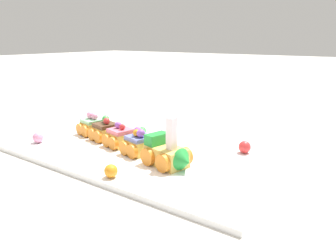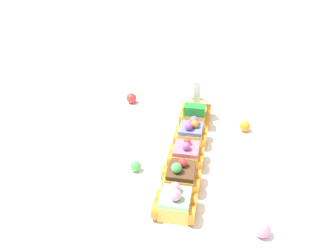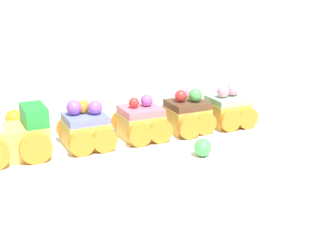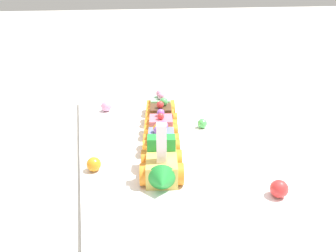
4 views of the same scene
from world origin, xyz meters
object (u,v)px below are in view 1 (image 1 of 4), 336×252
(cake_car_blueberry, at_px, (139,144))
(cake_car_strawberry, at_px, (121,137))
(gumball_green, at_px, (142,131))
(cake_train_locomotive, at_px, (169,154))
(gumball_red, at_px, (245,147))
(gumball_orange, at_px, (111,171))
(cake_car_mint, at_px, (93,126))
(cake_car_chocolate, at_px, (106,131))
(gumball_pink, at_px, (38,138))

(cake_car_blueberry, bearing_deg, cake_car_strawberry, 179.83)
(cake_car_blueberry, distance_m, gumball_green, 0.16)
(cake_train_locomotive, relative_size, cake_car_strawberry, 1.43)
(gumball_red, bearing_deg, cake_car_blueberry, -143.74)
(cake_car_blueberry, relative_size, gumball_orange, 3.21)
(cake_car_blueberry, xyz_separation_m, cake_car_mint, (-0.22, 0.05, -0.00))
(cake_car_mint, distance_m, gumball_red, 0.44)
(cake_car_strawberry, height_order, cake_car_chocolate, cake_car_chocolate)
(cake_car_strawberry, relative_size, cake_car_mint, 1.00)
(cake_train_locomotive, height_order, gumball_green, cake_train_locomotive)
(cake_train_locomotive, distance_m, gumball_orange, 0.13)
(cake_train_locomotive, distance_m, gumball_red, 0.20)
(cake_car_strawberry, relative_size, gumball_pink, 3.05)
(cake_car_strawberry, relative_size, gumball_red, 2.94)
(cake_car_mint, bearing_deg, gumball_orange, -23.02)
(cake_train_locomotive, bearing_deg, cake_car_strawberry, -179.99)
(gumball_green, bearing_deg, cake_train_locomotive, -36.94)
(cake_train_locomotive, bearing_deg, gumball_red, 72.44)
(gumball_pink, height_order, gumball_green, gumball_pink)
(gumball_orange, distance_m, gumball_green, 0.31)
(gumball_orange, xyz_separation_m, gumball_green, (-0.14, 0.27, -0.00))
(cake_car_chocolate, bearing_deg, gumball_red, 30.93)
(cake_car_strawberry, distance_m, gumball_orange, 0.20)
(cake_car_blueberry, bearing_deg, cake_car_chocolate, 179.80)
(cake_car_strawberry, relative_size, cake_car_chocolate, 1.00)
(cake_car_strawberry, distance_m, cake_car_chocolate, 0.07)
(cake_car_chocolate, height_order, cake_car_mint, same)
(cake_car_mint, relative_size, gumball_pink, 3.05)
(cake_car_chocolate, height_order, gumball_pink, cake_car_chocolate)
(gumball_red, bearing_deg, gumball_pink, -153.21)
(cake_car_strawberry, distance_m, cake_car_mint, 0.15)
(cake_car_blueberry, height_order, gumball_green, cake_car_blueberry)
(cake_train_locomotive, height_order, cake_car_blueberry, cake_train_locomotive)
(gumball_orange, bearing_deg, gumball_red, 61.08)
(gumball_pink, bearing_deg, cake_car_strawberry, 29.30)
(cake_car_strawberry, bearing_deg, gumball_green, 112.88)
(gumball_orange, bearing_deg, cake_train_locomotive, 63.58)
(cake_car_blueberry, bearing_deg, cake_car_mint, 179.93)
(cake_train_locomotive, bearing_deg, gumball_orange, -103.44)
(cake_car_blueberry, bearing_deg, gumball_red, 49.24)
(cake_car_blueberry, relative_size, cake_car_strawberry, 1.00)
(cake_car_chocolate, bearing_deg, cake_car_blueberry, -0.20)
(cake_car_blueberry, bearing_deg, gumball_orange, -59.54)
(gumball_red, distance_m, gumball_green, 0.31)
(gumball_green, bearing_deg, cake_car_blueberry, -52.51)
(gumball_pink, bearing_deg, cake_car_blueberry, 18.48)
(cake_car_strawberry, bearing_deg, cake_car_chocolate, 179.77)
(cake_car_strawberry, bearing_deg, cake_car_blueberry, -0.17)
(cake_car_blueberry, xyz_separation_m, cake_car_strawberry, (-0.08, 0.02, -0.00))
(gumball_pink, relative_size, gumball_green, 1.22)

